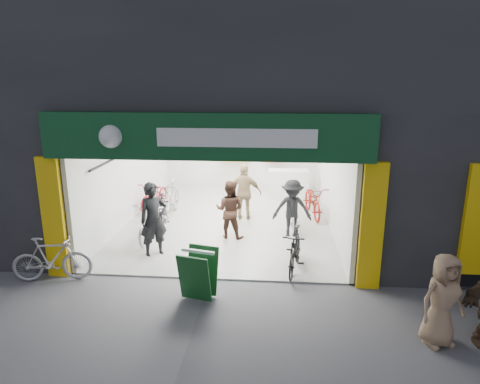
# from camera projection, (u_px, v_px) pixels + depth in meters

# --- Properties ---
(ground) EXTENTS (60.00, 60.00, 0.00)m
(ground) POSITION_uv_depth(u_px,v_px,m) (209.00, 280.00, 9.03)
(ground) COLOR #56565B
(ground) RESTS_ON ground
(building) EXTENTS (17.00, 10.27, 8.00)m
(building) POSITION_uv_depth(u_px,v_px,m) (263.00, 71.00, 12.62)
(building) COLOR #232326
(building) RESTS_ON ground
(bike_left_front) EXTENTS (0.87, 2.07, 1.06)m
(bike_left_front) POSITION_uv_depth(u_px,v_px,m) (155.00, 219.00, 11.23)
(bike_left_front) COLOR #A7A6AB
(bike_left_front) RESTS_ON ground
(bike_left_midfront) EXTENTS (0.76, 1.65, 0.96)m
(bike_left_midfront) POSITION_uv_depth(u_px,v_px,m) (162.00, 213.00, 11.94)
(bike_left_midfront) COLOR black
(bike_left_midfront) RESTS_ON ground
(bike_left_midback) EXTENTS (0.95, 1.85, 0.93)m
(bike_left_midback) POSITION_uv_depth(u_px,v_px,m) (155.00, 196.00, 13.69)
(bike_left_midback) COLOR maroon
(bike_left_midback) RESTS_ON ground
(bike_left_back) EXTENTS (0.53, 1.86, 1.11)m
(bike_left_back) POSITION_uv_depth(u_px,v_px,m) (171.00, 199.00, 13.00)
(bike_left_back) COLOR #A2A2A6
(bike_left_back) RESTS_ON ground
(bike_right_front) EXTENTS (0.73, 1.66, 0.97)m
(bike_right_front) POSITION_uv_depth(u_px,v_px,m) (295.00, 250.00, 9.33)
(bike_right_front) COLOR black
(bike_right_front) RESTS_ON ground
(bike_right_mid) EXTENTS (0.93, 1.97, 0.99)m
(bike_right_mid) POSITION_uv_depth(u_px,v_px,m) (313.00, 201.00, 13.01)
(bike_right_mid) COLOR maroon
(bike_right_mid) RESTS_ON ground
(bike_right_back) EXTENTS (0.57, 1.71, 1.01)m
(bike_right_back) POSITION_uv_depth(u_px,v_px,m) (291.00, 211.00, 11.95)
(bike_right_back) COLOR silver
(bike_right_back) RESTS_ON ground
(parked_bike) EXTENTS (1.68, 0.76, 0.98)m
(parked_bike) POSITION_uv_depth(u_px,v_px,m) (52.00, 259.00, 8.88)
(parked_bike) COLOR #A8A8AD
(parked_bike) RESTS_ON ground
(customer_a) EXTENTS (0.79, 0.73, 1.80)m
(customer_a) POSITION_uv_depth(u_px,v_px,m) (154.00, 220.00, 10.02)
(customer_a) COLOR black
(customer_a) RESTS_ON ground
(customer_b) EXTENTS (0.85, 0.71, 1.57)m
(customer_b) POSITION_uv_depth(u_px,v_px,m) (230.00, 210.00, 11.16)
(customer_b) COLOR #3A231A
(customer_b) RESTS_ON ground
(customer_c) EXTENTS (1.03, 0.60, 1.58)m
(customer_c) POSITION_uv_depth(u_px,v_px,m) (292.00, 209.00, 11.21)
(customer_c) COLOR black
(customer_c) RESTS_ON ground
(customer_d) EXTENTS (1.00, 0.43, 1.69)m
(customer_d) POSITION_uv_depth(u_px,v_px,m) (245.00, 193.00, 12.55)
(customer_d) COLOR #8D7552
(customer_d) RESTS_ON ground
(pedestrian_near) EXTENTS (0.87, 0.71, 1.54)m
(pedestrian_near) POSITION_uv_depth(u_px,v_px,m) (442.00, 300.00, 6.69)
(pedestrian_near) COLOR #947456
(pedestrian_near) RESTS_ON ground
(sandwich_board) EXTENTS (0.75, 0.76, 0.97)m
(sandwich_board) POSITION_uv_depth(u_px,v_px,m) (198.00, 273.00, 8.15)
(sandwich_board) COLOR #10431A
(sandwich_board) RESTS_ON ground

